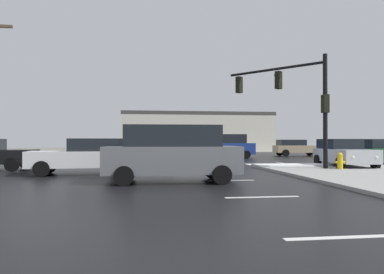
{
  "coord_description": "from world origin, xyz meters",
  "views": [
    {
      "loc": [
        -3.09,
        -23.22,
        1.51
      ],
      "look_at": [
        0.71,
        5.32,
        1.8
      ],
      "focal_mm": 33.99,
      "sensor_mm": 36.0,
      "label": 1
    }
  ],
  "objects_px": {
    "sedan_green": "(369,151)",
    "suv_grey": "(172,152)",
    "traffic_signal_mast": "(294,94)",
    "suv_blue": "(226,146)",
    "sedan_white": "(86,155)",
    "sedan_silver": "(343,153)",
    "sedan_tan": "(296,147)",
    "fire_hydrant": "(340,161)"
  },
  "relations": [
    {
      "from": "suv_blue",
      "to": "sedan_tan",
      "type": "distance_m",
      "value": 8.33
    },
    {
      "from": "traffic_signal_mast",
      "to": "sedan_silver",
      "type": "relative_size",
      "value": 1.21
    },
    {
      "from": "sedan_silver",
      "to": "sedan_tan",
      "type": "distance_m",
      "value": 15.26
    },
    {
      "from": "traffic_signal_mast",
      "to": "sedan_white",
      "type": "relative_size",
      "value": 1.22
    },
    {
      "from": "traffic_signal_mast",
      "to": "sedan_tan",
      "type": "relative_size",
      "value": 1.23
    },
    {
      "from": "fire_hydrant",
      "to": "sedan_silver",
      "type": "distance_m",
      "value": 2.77
    },
    {
      "from": "sedan_silver",
      "to": "sedan_white",
      "type": "xyz_separation_m",
      "value": [
        -13.36,
        -2.16,
        0.0
      ]
    },
    {
      "from": "traffic_signal_mast",
      "to": "suv_blue",
      "type": "xyz_separation_m",
      "value": [
        -0.94,
        12.13,
        -2.89
      ]
    },
    {
      "from": "sedan_silver",
      "to": "sedan_white",
      "type": "bearing_deg",
      "value": -74.49
    },
    {
      "from": "sedan_green",
      "to": "traffic_signal_mast",
      "type": "bearing_deg",
      "value": 117.79
    },
    {
      "from": "suv_blue",
      "to": "sedan_white",
      "type": "xyz_separation_m",
      "value": [
        -9.42,
        -13.77,
        -0.24
      ]
    },
    {
      "from": "traffic_signal_mast",
      "to": "suv_grey",
      "type": "bearing_deg",
      "value": 85.58
    },
    {
      "from": "sedan_white",
      "to": "suv_blue",
      "type": "bearing_deg",
      "value": -128.84
    },
    {
      "from": "sedan_green",
      "to": "suv_grey",
      "type": "height_order",
      "value": "suv_grey"
    },
    {
      "from": "traffic_signal_mast",
      "to": "sedan_green",
      "type": "bearing_deg",
      "value": -106.9
    },
    {
      "from": "sedan_silver",
      "to": "sedan_white",
      "type": "distance_m",
      "value": 13.53
    },
    {
      "from": "sedan_silver",
      "to": "suv_blue",
      "type": "distance_m",
      "value": 12.27
    },
    {
      "from": "traffic_signal_mast",
      "to": "fire_hydrant",
      "type": "distance_m",
      "value": 4.16
    },
    {
      "from": "sedan_green",
      "to": "sedan_white",
      "type": "height_order",
      "value": "same"
    },
    {
      "from": "suv_blue",
      "to": "sedan_tan",
      "type": "bearing_deg",
      "value": 28.37
    },
    {
      "from": "fire_hydrant",
      "to": "suv_blue",
      "type": "distance_m",
      "value": 14.16
    },
    {
      "from": "traffic_signal_mast",
      "to": "suv_blue",
      "type": "height_order",
      "value": "traffic_signal_mast"
    },
    {
      "from": "sedan_green",
      "to": "suv_blue",
      "type": "bearing_deg",
      "value": 40.13
    },
    {
      "from": "sedan_green",
      "to": "suv_grey",
      "type": "bearing_deg",
      "value": 124.81
    },
    {
      "from": "sedan_green",
      "to": "sedan_white",
      "type": "bearing_deg",
      "value": 108.34
    },
    {
      "from": "sedan_tan",
      "to": "sedan_white",
      "type": "bearing_deg",
      "value": -132.67
    },
    {
      "from": "fire_hydrant",
      "to": "suv_grey",
      "type": "distance_m",
      "value": 9.01
    },
    {
      "from": "fire_hydrant",
      "to": "sedan_silver",
      "type": "height_order",
      "value": "sedan_silver"
    },
    {
      "from": "sedan_tan",
      "to": "suv_grey",
      "type": "bearing_deg",
      "value": -121.01
    },
    {
      "from": "fire_hydrant",
      "to": "sedan_silver",
      "type": "bearing_deg",
      "value": 57.27
    },
    {
      "from": "traffic_signal_mast",
      "to": "suv_blue",
      "type": "bearing_deg",
      "value": -36.91
    },
    {
      "from": "sedan_silver",
      "to": "sedan_white",
      "type": "relative_size",
      "value": 1.01
    },
    {
      "from": "traffic_signal_mast",
      "to": "sedan_green",
      "type": "distance_m",
      "value": 7.36
    },
    {
      "from": "fire_hydrant",
      "to": "suv_grey",
      "type": "height_order",
      "value": "suv_grey"
    },
    {
      "from": "sedan_tan",
      "to": "suv_grey",
      "type": "distance_m",
      "value": 24.56
    },
    {
      "from": "traffic_signal_mast",
      "to": "sedan_white",
      "type": "height_order",
      "value": "traffic_signal_mast"
    },
    {
      "from": "fire_hydrant",
      "to": "suv_blue",
      "type": "bearing_deg",
      "value": 99.96
    },
    {
      "from": "sedan_white",
      "to": "sedan_tan",
      "type": "height_order",
      "value": "same"
    },
    {
      "from": "traffic_signal_mast",
      "to": "sedan_silver",
      "type": "bearing_deg",
      "value": -121.57
    },
    {
      "from": "fire_hydrant",
      "to": "suv_blue",
      "type": "height_order",
      "value": "suv_blue"
    },
    {
      "from": "suv_blue",
      "to": "suv_grey",
      "type": "xyz_separation_m",
      "value": [
        -5.91,
        -17.27,
        0.0
      ]
    },
    {
      "from": "sedan_silver",
      "to": "sedan_tan",
      "type": "bearing_deg",
      "value": 172.03
    }
  ]
}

